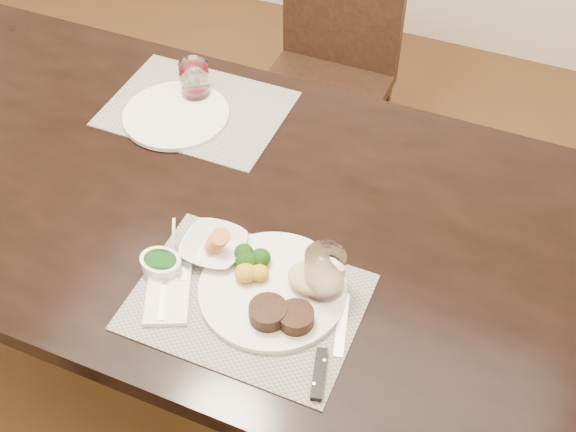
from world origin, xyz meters
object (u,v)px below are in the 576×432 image
at_px(far_plate, 176,115).
at_px(steak_knife, 325,361).
at_px(cracker_bowl, 214,247).
at_px(chair_far, 330,64).
at_px(dinner_plate, 278,290).
at_px(wine_glass_near, 324,276).

bearing_deg(far_plate, steak_knife, -41.05).
bearing_deg(cracker_bowl, chair_far, 96.88).
bearing_deg(far_plate, dinner_plate, -41.88).
distance_m(dinner_plate, wine_glass_near, 0.10).
bearing_deg(chair_far, dinner_plate, -75.04).
bearing_deg(wine_glass_near, chair_far, 109.46).
bearing_deg(chair_far, far_plate, -103.33).
xyz_separation_m(chair_far, cracker_bowl, (0.13, -1.09, 0.27)).
bearing_deg(steak_knife, wine_glass_near, 96.89).
bearing_deg(steak_knife, chair_far, 95.03).
bearing_deg(far_plate, chair_far, 76.67).
distance_m(chair_far, dinner_plate, 1.21).
xyz_separation_m(steak_knife, cracker_bowl, (-0.32, 0.17, 0.01)).
relative_size(wine_glass_near, far_plate, 0.41).
bearing_deg(cracker_bowl, far_plate, 128.81).
distance_m(dinner_plate, far_plate, 0.64).
xyz_separation_m(wine_glass_near, far_plate, (-0.56, 0.38, -0.04)).
distance_m(chair_far, steak_knife, 1.35).
relative_size(steak_knife, cracker_bowl, 1.82).
bearing_deg(far_plate, cracker_bowl, -51.19).
height_order(steak_knife, cracker_bowl, cracker_bowl).
xyz_separation_m(chair_far, wine_glass_near, (0.39, -1.09, 0.30)).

